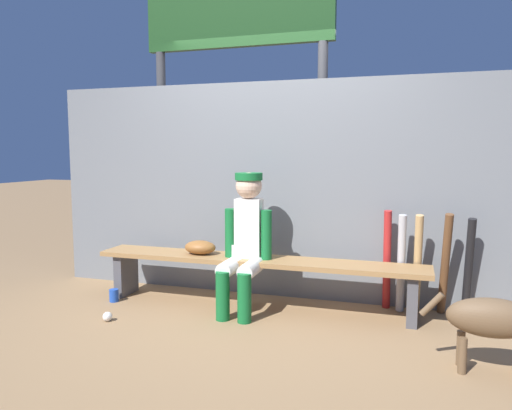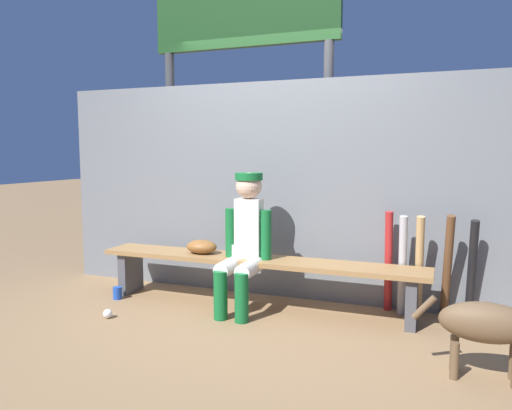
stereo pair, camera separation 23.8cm
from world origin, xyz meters
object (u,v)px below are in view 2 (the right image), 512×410
bat_aluminum_red (388,262)px  bat_wood_dark (447,267)px  scoreboard (249,38)px  bat_wood_tan (419,266)px  dugout_bench (256,268)px  baseball_glove (202,247)px  bat_aluminum_black (472,271)px  baseball (108,314)px  dog (497,325)px  player_seated (244,237)px  cup_on_bench (233,250)px  cup_on_ground (118,293)px  bat_aluminum_silver (402,266)px

bat_aluminum_red → bat_wood_dark: (0.45, -0.05, 0.00)m
scoreboard → bat_wood_tan: bearing=-24.7°
dugout_bench → baseball_glove: baseball_glove is taller
bat_wood_dark → bat_aluminum_black: bat_wood_dark is taller
bat_wood_tan → baseball_glove: bearing=-172.6°
bat_aluminum_black → dugout_bench: bearing=-171.0°
baseball → scoreboard: (0.52, 1.74, 2.45)m
baseball_glove → dog: baseball_glove is taller
bat_aluminum_black → baseball: (-2.68, -0.95, -0.37)m
player_seated → bat_aluminum_black: 1.80m
bat_aluminum_black → cup_on_bench: bat_aluminum_black is taller
player_seated → baseball_glove: size_ratio=4.10×
bat_wood_dark → bat_wood_tan: bearing=-179.2°
bat_aluminum_black → dog: size_ratio=0.96×
cup_on_ground → dog: size_ratio=0.13×
cup_on_bench → player_seated: bearing=-32.7°
baseball → dugout_bench: bearing=34.3°
cup_on_ground → bat_wood_dark: bearing=9.7°
cup_on_bench → bat_wood_tan: bearing=9.6°
bat_aluminum_black → baseball: 2.87m
bat_wood_dark → dog: 1.03m
bat_wood_tan → dugout_bench: bearing=-169.7°
dugout_bench → bat_wood_dark: 1.53m
baseball_glove → bat_wood_tan: 1.83m
bat_aluminum_red → cup_on_ground: 2.39m
bat_aluminum_silver → dog: bat_aluminum_silver is taller
scoreboard → baseball: bearing=-106.7°
cup_on_ground → baseball: bearing=-61.7°
player_seated → bat_wood_tan: size_ratio=1.38×
baseball_glove → bat_aluminum_black: bat_aluminum_black is taller
bat_wood_dark → baseball: bat_wood_dark is taller
cup_on_bench → scoreboard: 2.29m
scoreboard → player_seated: bearing=-70.2°
bat_aluminum_black → cup_on_ground: size_ratio=7.40×
bat_wood_tan → bat_aluminum_black: bearing=4.7°
bat_aluminum_silver → bat_wood_tan: (0.13, 0.01, 0.00)m
dugout_bench → bat_wood_dark: (1.51, 0.24, 0.08)m
bat_aluminum_black → baseball_glove: bearing=-173.0°
player_seated → scoreboard: 2.24m
bat_wood_tan → cup_on_bench: bearing=-170.4°
player_seated → bat_wood_dark: 1.62m
bat_aluminum_red → baseball: 2.31m
bat_aluminum_red → bat_aluminum_silver: bearing=-26.3°
bat_wood_dark → player_seated: bearing=-167.6°
bat_aluminum_red → player_seated: bearing=-160.7°
baseball_glove → baseball: size_ratio=3.78×
bat_aluminum_black → scoreboard: size_ratio=0.23×
player_seated → dugout_bench: bearing=59.4°
bat_aluminum_red → cup_on_bench: bearing=-166.5°
baseball → dog: size_ratio=0.09×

